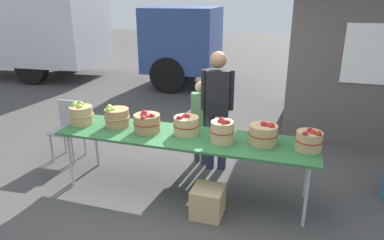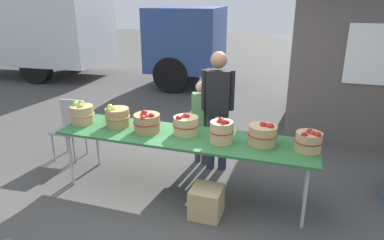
{
  "view_description": "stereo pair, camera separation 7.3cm",
  "coord_description": "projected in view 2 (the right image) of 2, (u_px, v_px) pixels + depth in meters",
  "views": [
    {
      "loc": [
        1.24,
        -3.66,
        2.33
      ],
      "look_at": [
        0.0,
        0.3,
        0.85
      ],
      "focal_mm": 32.75,
      "sensor_mm": 36.0,
      "label": 1
    },
    {
      "loc": [
        1.31,
        -3.64,
        2.33
      ],
      "look_at": [
        0.0,
        0.3,
        0.85
      ],
      "focal_mm": 32.75,
      "sensor_mm": 36.0,
      "label": 2
    }
  ],
  "objects": [
    {
      "name": "apple_basket_red_4",
      "position": [
        309.0,
        141.0,
        3.73
      ],
      "size": [
        0.3,
        0.3,
        0.25
      ],
      "color": "tan",
      "rests_on": "market_table"
    },
    {
      "name": "apple_basket_green_0",
      "position": [
        82.0,
        114.0,
        4.56
      ],
      "size": [
        0.31,
        0.31,
        0.29
      ],
      "color": "tan",
      "rests_on": "market_table"
    },
    {
      "name": "vendor_adult",
      "position": [
        218.0,
        103.0,
        4.69
      ],
      "size": [
        0.43,
        0.28,
        1.66
      ],
      "rotation": [
        0.0,
        0.0,
        3.37
      ],
      "color": "#262D4C",
      "rests_on": "ground"
    },
    {
      "name": "apple_basket_red_3",
      "position": [
        263.0,
        134.0,
        3.91
      ],
      "size": [
        0.34,
        0.34,
        0.27
      ],
      "color": "tan",
      "rests_on": "market_table"
    },
    {
      "name": "ground_plane",
      "position": [
        185.0,
        191.0,
        4.42
      ],
      "size": [
        40.0,
        40.0,
        0.0
      ],
      "primitive_type": "plane",
      "color": "#474442"
    },
    {
      "name": "folding_chair",
      "position": [
        70.0,
        124.0,
        5.24
      ],
      "size": [
        0.43,
        0.43,
        0.86
      ],
      "rotation": [
        0.0,
        0.0,
        0.08
      ],
      "color": "#99999E",
      "rests_on": "ground"
    },
    {
      "name": "box_truck",
      "position": [
        67.0,
        26.0,
        10.12
      ],
      "size": [
        7.83,
        2.69,
        2.75
      ],
      "rotation": [
        0.0,
        0.0,
        0.07
      ],
      "color": "silver",
      "rests_on": "ground"
    },
    {
      "name": "produce_crate",
      "position": [
        206.0,
        202.0,
        3.88
      ],
      "size": [
        0.34,
        0.34,
        0.34
      ],
      "primitive_type": "cube",
      "color": "tan",
      "rests_on": "ground"
    },
    {
      "name": "food_kiosk",
      "position": [
        382.0,
        52.0,
        6.22
      ],
      "size": [
        3.5,
        2.9,
        2.74
      ],
      "rotation": [
        0.0,
        0.0,
        0.0
      ],
      "color": "#59514C",
      "rests_on": "ground"
    },
    {
      "name": "apple_basket_red_2",
      "position": [
        222.0,
        131.0,
        3.95
      ],
      "size": [
        0.28,
        0.28,
        0.3
      ],
      "color": "tan",
      "rests_on": "market_table"
    },
    {
      "name": "apple_basket_green_1",
      "position": [
        117.0,
        117.0,
        4.45
      ],
      "size": [
        0.32,
        0.32,
        0.28
      ],
      "color": "#A87F51",
      "rests_on": "market_table"
    },
    {
      "name": "apple_basket_red_1",
      "position": [
        186.0,
        125.0,
        4.19
      ],
      "size": [
        0.32,
        0.32,
        0.26
      ],
      "color": "tan",
      "rests_on": "market_table"
    },
    {
      "name": "apple_basket_red_0",
      "position": [
        147.0,
        122.0,
        4.27
      ],
      "size": [
        0.34,
        0.34,
        0.27
      ],
      "color": "#A87F51",
      "rests_on": "market_table"
    },
    {
      "name": "child_customer",
      "position": [
        201.0,
        116.0,
        4.94
      ],
      "size": [
        0.3,
        0.24,
        1.23
      ],
      "rotation": [
        0.0,
        0.0,
        2.73
      ],
      "color": "#3F3F3F",
      "rests_on": "ground"
    },
    {
      "name": "market_table",
      "position": [
        184.0,
        138.0,
        4.18
      ],
      "size": [
        3.1,
        0.76,
        0.75
      ],
      "color": "#2D6B38",
      "rests_on": "ground"
    }
  ]
}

